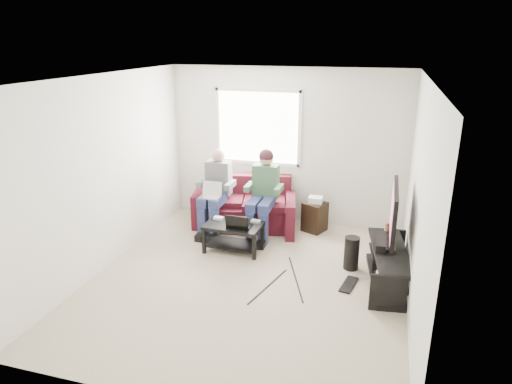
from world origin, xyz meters
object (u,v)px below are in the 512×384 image
at_px(sofa, 245,208).
at_px(tv, 394,214).
at_px(tv_stand, 388,268).
at_px(coffee_table, 233,231).
at_px(end_table, 315,215).
at_px(subwoofer, 351,253).

xyz_separation_m(sofa, tv, (2.36, -1.22, 0.62)).
height_order(tv_stand, tv, tv).
distance_m(coffee_table, tv_stand, 2.27).
height_order(coffee_table, tv, tv).
xyz_separation_m(sofa, coffee_table, (0.13, -0.96, -0.00)).
bearing_deg(end_table, coffee_table, -134.56).
bearing_deg(tv_stand, coffee_table, 170.88).
relative_size(sofa, end_table, 3.24).
bearing_deg(coffee_table, end_table, 45.44).
xyz_separation_m(coffee_table, end_table, (1.05, 1.06, -0.04)).
relative_size(sofa, coffee_table, 2.23).
height_order(sofa, tv_stand, sofa).
relative_size(sofa, subwoofer, 4.11).
bearing_deg(end_table, subwoofer, -59.22).
height_order(sofa, tv, tv).
distance_m(coffee_table, subwoofer, 1.75).
relative_size(tv_stand, end_table, 2.48).
bearing_deg(tv, end_table, 131.92).
bearing_deg(sofa, tv, -27.33).
distance_m(tv, subwoofer, 0.87).
relative_size(sofa, tv, 1.74).
distance_m(subwoofer, end_table, 1.36).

